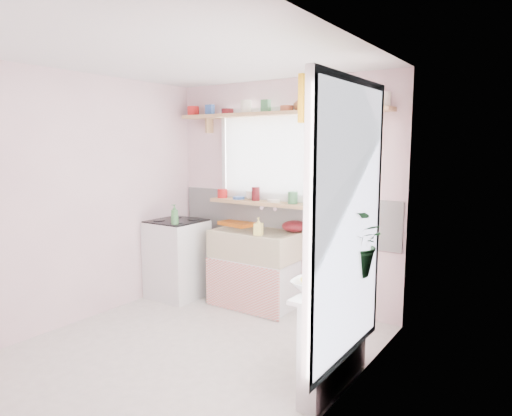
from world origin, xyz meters
The scene contains 19 objects.
room centered at (0.66, 0.86, 1.37)m, with size 3.20×3.20×3.20m.
sink_unit centered at (-0.15, 1.29, 0.43)m, with size 0.95×0.65×1.11m.
cooker centered at (-1.10, 1.05, 0.46)m, with size 0.58×0.58×0.93m.
radiator_ledge centered at (1.30, 0.20, 0.40)m, with size 0.22×0.95×0.78m.
windowsill centered at (-0.15, 1.48, 1.14)m, with size 1.40×0.22×0.04m, color tan.
pine_shelf centered at (0.00, 1.47, 2.12)m, with size 2.52×0.24×0.04m, color tan.
shelf_crockery centered at (-0.02, 1.47, 2.19)m, with size 2.47×0.11×0.12m.
sill_crockery centered at (-0.20, 1.48, 1.21)m, with size 1.35×0.11×0.12m.
dish_tray centered at (-0.53, 1.50, 0.87)m, with size 0.41×0.31×0.04m, color #CE5F12.
colander centered at (0.22, 1.50, 0.91)m, with size 0.28×0.28×0.12m, color #520E12.
jade_plant centered at (1.33, 0.53, 1.05)m, with size 0.49×0.43×0.55m, color #245A29.
fruit_bowl centered at (1.21, 0.02, 0.81)m, with size 0.30×0.30×0.07m, color white.
herb_pot centered at (1.33, 0.05, 0.88)m, with size 0.11×0.08×0.22m, color #28642B.
soap_bottle_sink centered at (0.00, 1.12, 0.94)m, with size 0.08×0.09×0.19m, color #FCE970.
sill_cup centered at (-0.37, 1.54, 1.21)m, with size 0.13×0.13×0.10m, color white.
sill_bowl centered at (0.47, 1.42, 1.19)m, with size 0.18×0.18×0.06m, color #2D5992.
shelf_vase centered at (0.26, 1.53, 2.22)m, with size 0.15×0.15×0.16m, color #9A582F.
cooker_bottle centered at (-0.91, 0.83, 1.03)m, with size 0.09×0.09×0.23m, color #3E7C42.
fruit centered at (1.22, 0.02, 0.87)m, with size 0.20×0.14×0.10m.
Camera 1 is at (2.61, -2.78, 1.79)m, focal length 32.00 mm.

